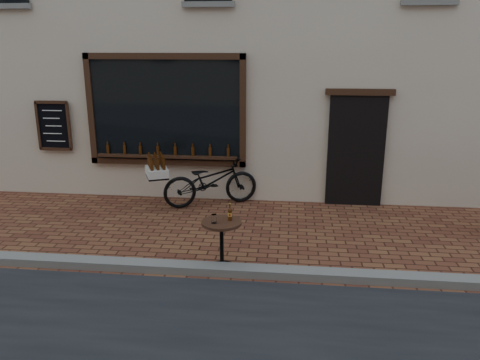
# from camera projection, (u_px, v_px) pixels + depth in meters

# --- Properties ---
(ground) EXTENTS (90.00, 90.00, 0.00)m
(ground) POSITION_uv_depth(u_px,v_px,m) (242.00, 281.00, 6.42)
(ground) COLOR #582A1C
(ground) RESTS_ON ground
(kerb) EXTENTS (90.00, 0.25, 0.12)m
(kerb) POSITION_uv_depth(u_px,v_px,m) (243.00, 271.00, 6.59)
(kerb) COLOR slate
(kerb) RESTS_ON ground
(cargo_bicycle) EXTENTS (2.26, 1.45, 1.08)m
(cargo_bicycle) POSITION_uv_depth(u_px,v_px,m) (209.00, 181.00, 9.33)
(cargo_bicycle) COLOR black
(cargo_bicycle) RESTS_ON ground
(bistro_table) EXTENTS (0.57, 0.57, 0.98)m
(bistro_table) POSITION_uv_depth(u_px,v_px,m) (222.00, 235.00, 6.64)
(bistro_table) COLOR black
(bistro_table) RESTS_ON ground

